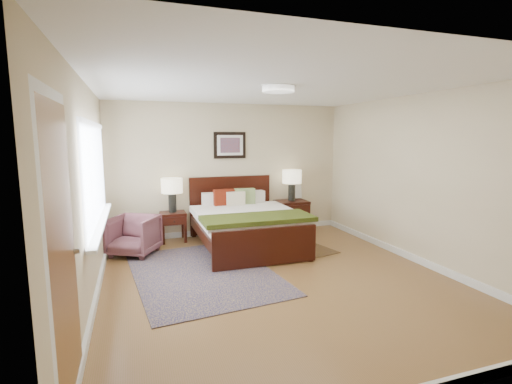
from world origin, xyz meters
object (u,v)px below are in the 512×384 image
(bed, at_px, (245,218))
(rug_persian, at_px, (203,273))
(nightstand_left, at_px, (173,219))
(armchair, at_px, (134,235))
(lamp_right, at_px, (292,179))
(nightstand_right, at_px, (292,213))
(lamp_left, at_px, (172,188))

(bed, distance_m, rug_persian, 1.44)
(nightstand_left, relative_size, armchair, 0.77)
(nightstand_left, xyz_separation_m, armchair, (-0.68, -0.59, -0.10))
(nightstand_left, height_order, lamp_right, lamp_right)
(armchair, bearing_deg, nightstand_right, 40.23)
(rug_persian, bearing_deg, lamp_right, 33.66)
(nightstand_left, bearing_deg, lamp_right, 0.48)
(lamp_right, distance_m, armchair, 3.16)
(nightstand_left, relative_size, rug_persian, 0.21)
(armchair, bearing_deg, bed, 23.52)
(bed, relative_size, nightstand_right, 3.31)
(bed, relative_size, lamp_left, 3.37)
(bed, height_order, rug_persian, bed)
(nightstand_right, bearing_deg, armchair, -168.86)
(bed, xyz_separation_m, lamp_right, (1.20, 0.78, 0.54))
(bed, xyz_separation_m, nightstand_left, (-1.12, 0.76, -0.10))
(armchair, bearing_deg, nightstand_left, 69.78)
(lamp_left, relative_size, armchair, 0.88)
(nightstand_left, height_order, rug_persian, nightstand_left)
(lamp_left, bearing_deg, armchair, -138.37)
(lamp_right, xyz_separation_m, rug_persian, (-2.12, -1.77, -1.05))
(bed, bearing_deg, armchair, 174.43)
(rug_persian, bearing_deg, nightstand_left, 90.67)
(nightstand_left, height_order, lamp_left, lamp_left)
(bed, height_order, nightstand_right, bed)
(nightstand_left, bearing_deg, nightstand_right, 0.16)
(lamp_left, xyz_separation_m, armchair, (-0.68, -0.61, -0.65))
(bed, xyz_separation_m, rug_persian, (-0.91, -0.99, -0.51))
(nightstand_right, height_order, rug_persian, nightstand_right)
(nightstand_right, xyz_separation_m, lamp_left, (-2.33, 0.01, 0.60))
(armchair, bearing_deg, lamp_left, 70.72)
(lamp_right, bearing_deg, rug_persian, -140.07)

